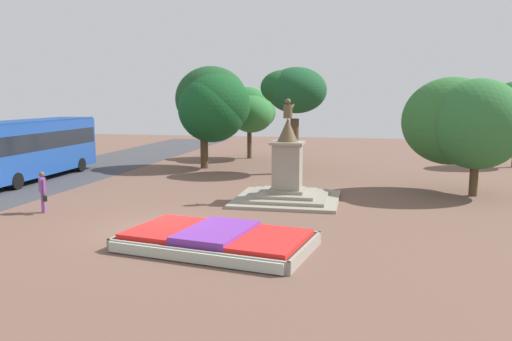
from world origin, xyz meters
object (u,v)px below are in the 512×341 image
(statue_monument, at_px, (287,180))
(pedestrian_with_handbag, at_px, (43,190))
(city_bus, at_px, (30,146))
(flower_planter, at_px, (216,240))

(statue_monument, bearing_deg, pedestrian_with_handbag, -154.71)
(city_bus, distance_m, pedestrian_with_handbag, 9.52)
(flower_planter, bearing_deg, city_bus, 143.21)
(flower_planter, bearing_deg, pedestrian_with_handbag, 158.65)
(flower_planter, relative_size, city_bus, 0.59)
(city_bus, bearing_deg, flower_planter, -36.79)
(statue_monument, bearing_deg, city_bus, 169.57)
(statue_monument, distance_m, pedestrian_with_handbag, 10.67)
(city_bus, height_order, pedestrian_with_handbag, city_bus)
(statue_monument, relative_size, pedestrian_with_handbag, 2.75)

